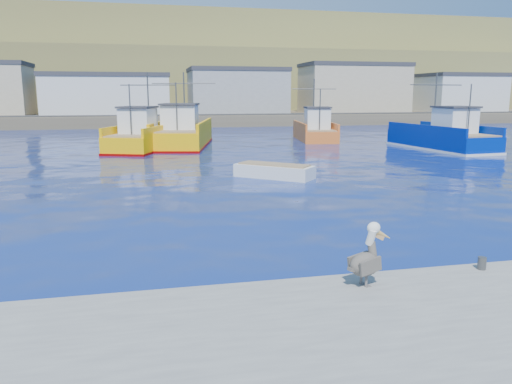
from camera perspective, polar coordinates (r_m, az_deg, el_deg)
ground at (r=14.76m, az=6.63°, el=-7.05°), size 260.00×260.00×0.00m
dock_bollards at (r=11.82m, az=14.94°, el=-8.70°), size 36.20×0.20×0.30m
far_shore at (r=122.60m, az=-10.57°, el=12.97°), size 200.00×81.00×24.00m
trawler_yellow_a at (r=43.44m, az=-12.64°, el=6.12°), size 7.02×11.26×6.44m
trawler_yellow_b at (r=45.47m, az=-8.36°, el=6.58°), size 6.70×12.80×6.63m
trawler_blue at (r=45.28m, az=20.58°, el=5.88°), size 5.16×11.09×6.45m
boat_orange at (r=51.03m, az=6.78°, el=7.05°), size 4.65×9.03×6.12m
skiff_mid at (r=27.87m, az=2.09°, el=2.27°), size 4.34×4.03×0.96m
pelican at (r=11.10m, az=12.56°, el=-7.46°), size 1.12×0.64×1.40m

